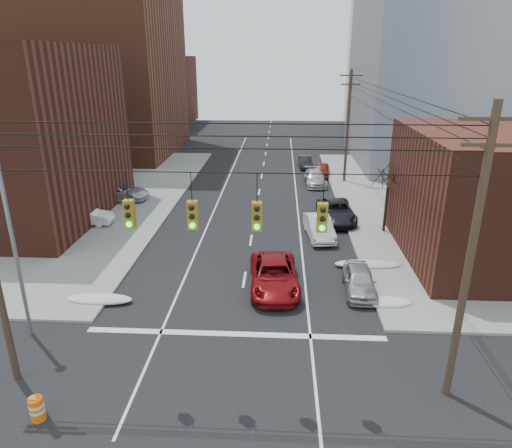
# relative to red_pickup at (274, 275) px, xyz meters

# --- Properties ---
(ground) EXTENTS (160.00, 160.00, 0.00)m
(ground) POSITION_rel_red_pickup_xyz_m (-1.73, -11.08, -0.79)
(ground) COLOR black
(ground) RESTS_ON ground
(building_brick_tall) EXTENTS (24.00, 20.00, 30.00)m
(building_brick_tall) POSITION_rel_red_pickup_xyz_m (-25.73, 36.92, 14.21)
(building_brick_tall) COLOR brown
(building_brick_tall) RESTS_ON ground
(building_brick_far) EXTENTS (22.00, 18.00, 12.00)m
(building_brick_far) POSITION_rel_red_pickup_xyz_m (-27.73, 62.92, 5.21)
(building_brick_far) COLOR #502318
(building_brick_far) RESTS_ON ground
(building_office) EXTENTS (22.00, 20.00, 25.00)m
(building_office) POSITION_rel_red_pickup_xyz_m (20.27, 32.92, 11.71)
(building_office) COLOR gray
(building_office) RESTS_ON ground
(building_glass) EXTENTS (20.00, 18.00, 22.00)m
(building_glass) POSITION_rel_red_pickup_xyz_m (22.27, 58.92, 10.21)
(building_glass) COLOR gray
(building_glass) RESTS_ON ground
(utility_pole_right) EXTENTS (2.20, 0.28, 11.00)m
(utility_pole_right) POSITION_rel_red_pickup_xyz_m (6.77, -8.08, 5.00)
(utility_pole_right) COLOR #473323
(utility_pole_right) RESTS_ON ground
(utility_pole_far) EXTENTS (2.20, 0.28, 11.00)m
(utility_pole_far) POSITION_rel_red_pickup_xyz_m (6.77, 22.92, 5.00)
(utility_pole_far) COLOR #473323
(utility_pole_far) RESTS_ON ground
(traffic_signals) EXTENTS (17.00, 0.42, 2.02)m
(traffic_signals) POSITION_rel_red_pickup_xyz_m (-1.64, -8.11, 6.38)
(traffic_signals) COLOR black
(traffic_signals) RESTS_ON ground
(street_light) EXTENTS (0.44, 0.44, 9.32)m
(street_light) POSITION_rel_red_pickup_xyz_m (-11.23, -5.08, 4.75)
(street_light) COLOR gray
(street_light) RESTS_ON ground
(bare_tree) EXTENTS (2.09, 2.20, 4.93)m
(bare_tree) POSITION_rel_red_pickup_xyz_m (7.85, 8.92, 1.53)
(bare_tree) COLOR black
(bare_tree) RESTS_ON ground
(snow_nw) EXTENTS (3.50, 1.08, 0.42)m
(snow_nw) POSITION_rel_red_pickup_xyz_m (-9.13, -2.08, -0.58)
(snow_nw) COLOR silver
(snow_nw) RESTS_ON ground
(snow_ne) EXTENTS (3.00, 1.08, 0.42)m
(snow_ne) POSITION_rel_red_pickup_xyz_m (5.67, -1.58, -0.58)
(snow_ne) COLOR silver
(snow_ne) RESTS_ON ground
(snow_east_far) EXTENTS (4.00, 1.08, 0.42)m
(snow_east_far) POSITION_rel_red_pickup_xyz_m (5.67, 2.92, -0.58)
(snow_east_far) COLOR silver
(snow_east_far) RESTS_ON ground
(red_pickup) EXTENTS (2.98, 5.82, 1.57)m
(red_pickup) POSITION_rel_red_pickup_xyz_m (0.00, 0.00, 0.00)
(red_pickup) COLOR maroon
(red_pickup) RESTS_ON ground
(parked_car_a) EXTENTS (1.76, 4.12, 1.39)m
(parked_car_a) POSITION_rel_red_pickup_xyz_m (4.67, -0.17, -0.09)
(parked_car_a) COLOR #A9A9AE
(parked_car_a) RESTS_ON ground
(parked_car_b) EXTENTS (2.15, 4.78, 1.52)m
(parked_car_b) POSITION_rel_red_pickup_xyz_m (3.07, 7.76, -0.03)
(parked_car_b) COLOR silver
(parked_car_b) RESTS_ON ground
(parked_car_c) EXTENTS (2.85, 5.73, 1.56)m
(parked_car_c) POSITION_rel_red_pickup_xyz_m (4.67, 11.31, -0.01)
(parked_car_c) COLOR black
(parked_car_c) RESTS_ON ground
(parked_car_d) EXTENTS (2.20, 4.97, 1.42)m
(parked_car_d) POSITION_rel_red_pickup_xyz_m (3.73, 21.80, -0.08)
(parked_car_d) COLOR #B5B4B9
(parked_car_d) RESTS_ON ground
(parked_car_e) EXTENTS (2.14, 4.20, 1.37)m
(parked_car_e) POSITION_rel_red_pickup_xyz_m (4.67, 25.31, -0.10)
(parked_car_e) COLOR maroon
(parked_car_e) RESTS_ON ground
(parked_car_f) EXTENTS (1.69, 4.09, 1.32)m
(parked_car_f) POSITION_rel_red_pickup_xyz_m (3.07, 29.13, -0.13)
(parked_car_f) COLOR black
(parked_car_f) RESTS_ON ground
(lot_car_a) EXTENTS (4.10, 1.52, 1.34)m
(lot_car_a) POSITION_rel_red_pickup_xyz_m (-14.38, 9.08, 0.03)
(lot_car_a) COLOR white
(lot_car_a) RESTS_ON sidewalk_nw
(lot_car_b) EXTENTS (5.30, 2.60, 1.45)m
(lot_car_b) POSITION_rel_red_pickup_xyz_m (-13.92, 15.23, 0.09)
(lot_car_b) COLOR silver
(lot_car_b) RESTS_ON sidewalk_nw
(lot_car_c) EXTENTS (5.66, 3.68, 1.52)m
(lot_car_c) POSITION_rel_red_pickup_xyz_m (-21.14, 13.03, 0.13)
(lot_car_c) COLOR black
(lot_car_c) RESTS_ON sidewalk_nw
(lot_car_d) EXTENTS (4.30, 2.92, 1.36)m
(lot_car_d) POSITION_rel_red_pickup_xyz_m (-18.59, 12.82, 0.04)
(lot_car_d) COLOR #BCBCC2
(lot_car_d) RESTS_ON sidewalk_nw
(construction_barrel) EXTENTS (0.61, 0.61, 0.92)m
(construction_barrel) POSITION_rel_red_pickup_xyz_m (-8.23, -10.23, -0.31)
(construction_barrel) COLOR orange
(construction_barrel) RESTS_ON ground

